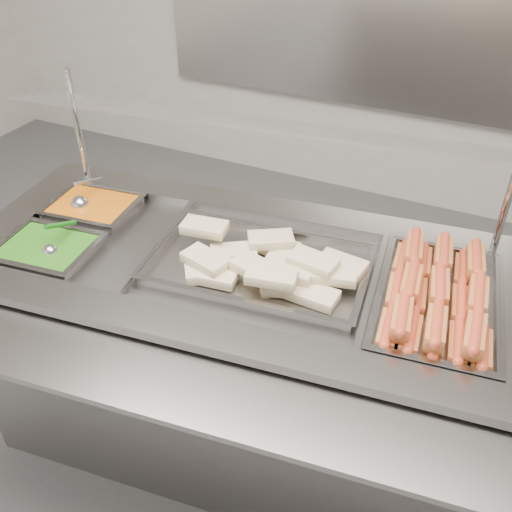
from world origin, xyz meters
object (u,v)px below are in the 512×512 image
at_px(steam_counter, 243,356).
at_px(ladle, 81,203).
at_px(pan_wraps, 259,269).
at_px(pan_hotdogs, 436,309).
at_px(serving_spoon, 52,247).
at_px(sneeze_guard, 263,128).

distance_m(steam_counter, ladle, 0.78).
relative_size(pan_wraps, ladle, 3.60).
bearing_deg(pan_hotdogs, serving_spoon, -166.27).
xyz_separation_m(pan_wraps, serving_spoon, (-0.61, -0.21, 0.03)).
bearing_deg(pan_wraps, ladle, 176.89).
relative_size(pan_wraps, serving_spoon, 3.94).
bearing_deg(steam_counter, serving_spoon, -159.47).
relative_size(steam_counter, pan_hotdogs, 3.35).
xyz_separation_m(sneeze_guard, pan_wraps, (0.08, -0.20, -0.37)).
height_order(ladle, serving_spoon, same).
bearing_deg(serving_spoon, steam_counter, 20.53).
bearing_deg(pan_hotdogs, sneeze_guard, 167.56).
bearing_deg(serving_spoon, sneeze_guard, 37.76).
height_order(pan_hotdogs, pan_wraps, same).
bearing_deg(sneeze_guard, pan_hotdogs, -12.44).
xyz_separation_m(pan_hotdogs, pan_wraps, (-0.53, -0.06, 0.01)).
bearing_deg(sneeze_guard, steam_counter, -83.16).
bearing_deg(sneeze_guard, ladle, -165.84).
relative_size(sneeze_guard, serving_spoon, 9.12).
bearing_deg(serving_spoon, pan_hotdogs, 13.73).
xyz_separation_m(steam_counter, pan_wraps, (0.06, 0.01, 0.40)).
height_order(steam_counter, ladle, ladle).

